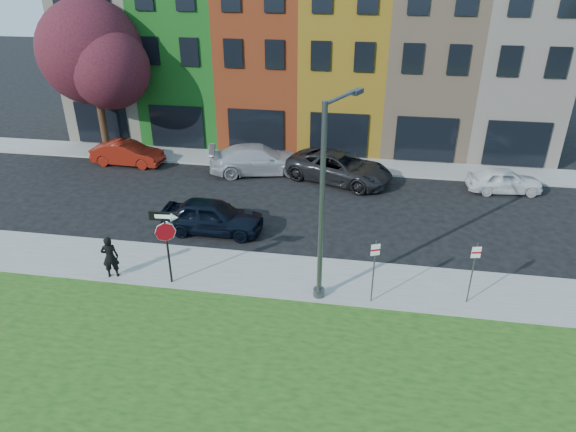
% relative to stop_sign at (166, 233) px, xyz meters
% --- Properties ---
extents(ground, '(120.00, 120.00, 0.00)m').
position_rel_stop_sign_xyz_m(ground, '(5.11, -1.88, -2.20)').
color(ground, black).
rests_on(ground, ground).
extents(sidewalk_near, '(40.00, 3.00, 0.12)m').
position_rel_stop_sign_xyz_m(sidewalk_near, '(7.11, 1.12, -2.14)').
color(sidewalk_near, gray).
rests_on(sidewalk_near, ground).
extents(sidewalk_far, '(40.00, 2.40, 0.12)m').
position_rel_stop_sign_xyz_m(sidewalk_far, '(2.11, 13.12, -2.14)').
color(sidewalk_far, gray).
rests_on(sidewalk_far, ground).
extents(rowhouse_block, '(30.00, 10.12, 10.00)m').
position_rel_stop_sign_xyz_m(rowhouse_block, '(2.61, 19.30, 2.78)').
color(rowhouse_block, beige).
rests_on(rowhouse_block, ground).
extents(stop_sign, '(1.05, 0.12, 2.93)m').
position_rel_stop_sign_xyz_m(stop_sign, '(0.00, 0.00, 0.00)').
color(stop_sign, black).
rests_on(stop_sign, sidewalk_near).
extents(man, '(0.87, 0.79, 1.69)m').
position_rel_stop_sign_xyz_m(man, '(-2.33, 0.02, -1.24)').
color(man, black).
rests_on(man, sidewalk_near).
extents(sedan_near, '(1.86, 4.50, 1.52)m').
position_rel_stop_sign_xyz_m(sedan_near, '(0.35, 4.24, -1.44)').
color(sedan_near, black).
rests_on(sedan_near, ground).
extents(parked_car_red, '(1.78, 4.27, 1.37)m').
position_rel_stop_sign_xyz_m(parked_car_red, '(-6.94, 11.34, -1.52)').
color(parked_car_red, maroon).
rests_on(parked_car_red, ground).
extents(parked_car_silver, '(5.08, 6.63, 1.59)m').
position_rel_stop_sign_xyz_m(parked_car_silver, '(0.86, 11.35, -1.41)').
color(parked_car_silver, '#ABABB0').
rests_on(parked_car_silver, ground).
extents(parked_car_dark, '(6.40, 7.43, 1.58)m').
position_rel_stop_sign_xyz_m(parked_car_dark, '(5.44, 10.86, -1.41)').
color(parked_car_dark, black).
rests_on(parked_car_dark, ground).
extents(parked_car_white, '(2.29, 4.04, 1.27)m').
position_rel_stop_sign_xyz_m(parked_car_white, '(13.95, 10.83, -1.57)').
color(parked_car_white, white).
rests_on(parked_car_white, ground).
extents(street_lamp, '(1.28, 2.42, 7.05)m').
position_rel_stop_sign_xyz_m(street_lamp, '(5.61, 0.23, 1.47)').
color(street_lamp, '#494B4E').
rests_on(street_lamp, sidewalk_near).
extents(parking_sign_a, '(0.30, 0.15, 2.45)m').
position_rel_stop_sign_xyz_m(parking_sign_a, '(7.37, 0.01, -0.58)').
color(parking_sign_a, '#494B4E').
rests_on(parking_sign_a, sidewalk_near).
extents(parking_sign_b, '(0.32, 0.12, 2.37)m').
position_rel_stop_sign_xyz_m(parking_sign_b, '(10.70, 0.51, -0.62)').
color(parking_sign_b, '#494B4E').
rests_on(parking_sign_b, sidewalk_near).
extents(tree_purple, '(7.17, 6.27, 8.88)m').
position_rel_stop_sign_xyz_m(tree_purple, '(-9.17, 13.37, 3.66)').
color(tree_purple, black).
rests_on(tree_purple, sidewalk_far).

